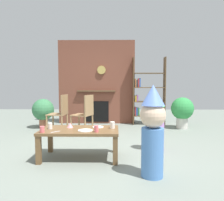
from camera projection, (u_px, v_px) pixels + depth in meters
The scene contains 18 objects.
ground_plane at pixel (103, 149), 3.76m from camera, with size 12.00×12.00×0.00m, color gray.
brick_fireplace_feature at pixel (97, 83), 6.26m from camera, with size 2.20×0.28×2.40m.
bookshelf at pixel (146, 94), 6.06m from camera, with size 0.90×0.28×1.90m.
coffee_table at pixel (80, 133), 3.31m from camera, with size 1.19×0.65×0.45m.
paper_cup_near_left at pixel (96, 129), 3.10m from camera, with size 0.06×0.06×0.10m, color #E5666B.
paper_cup_near_right at pixel (42, 129), 3.07m from camera, with size 0.07×0.07×0.09m, color #E5666B.
paper_cup_center at pixel (112, 125), 3.35m from camera, with size 0.08×0.08×0.10m, color silver.
paper_cup_far_left at pixel (50, 126), 3.31m from camera, with size 0.06×0.06×0.09m, color silver.
paper_plate_front at pixel (98, 127), 3.44m from camera, with size 0.18×0.18×0.01m, color white.
paper_plate_rear at pixel (85, 130), 3.18m from camera, with size 0.22×0.22×0.01m, color white.
birthday_cake_slice at pixel (70, 125), 3.42m from camera, with size 0.10×0.10×0.08m, color pink.
table_fork at pixel (55, 132), 3.10m from camera, with size 0.15×0.02×0.01m, color silver.
child_with_cone_hat at pixel (153, 129), 2.62m from camera, with size 0.32×0.32×1.14m.
child_in_pink at pixel (157, 121), 3.66m from camera, with size 0.27×0.27×0.98m.
dining_chair_left at pixel (61, 111), 5.00m from camera, with size 0.44×0.44×0.90m.
dining_chair_middle at pixel (85, 112), 4.87m from camera, with size 0.51×0.51×0.90m.
potted_plant_tall at pixel (182, 110), 5.53m from camera, with size 0.57×0.57×0.81m.
potted_plant_short at pixel (43, 110), 5.61m from camera, with size 0.56×0.56×0.76m.
Camera 1 is at (0.22, -3.68, 1.14)m, focal length 34.35 mm.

